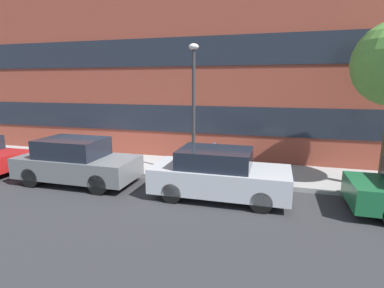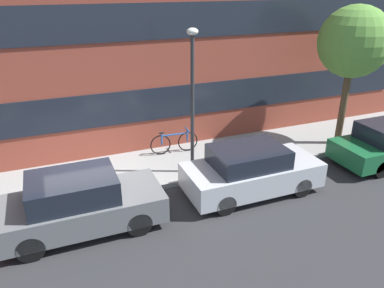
{
  "view_description": "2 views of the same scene",
  "coord_description": "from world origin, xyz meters",
  "px_view_note": "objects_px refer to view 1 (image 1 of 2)",
  "views": [
    {
      "loc": [
        5.63,
        -9.04,
        3.21
      ],
      "look_at": [
        3.01,
        0.34,
        1.22
      ],
      "focal_mm": 28.0,
      "sensor_mm": 36.0,
      "label": 1
    },
    {
      "loc": [
        -0.81,
        -9.05,
        5.59
      ],
      "look_at": [
        2.86,
        0.09,
        1.26
      ],
      "focal_mm": 35.0,
      "sensor_mm": 36.0,
      "label": 2
    }
  ],
  "objects_px": {
    "parked_car_grey": "(77,162)",
    "bicycle": "(203,153)",
    "parked_car_silver": "(219,174)",
    "lamp_post": "(194,95)"
  },
  "relations": [
    {
      "from": "parked_car_grey",
      "to": "parked_car_silver",
      "type": "bearing_deg",
      "value": -0.0
    },
    {
      "from": "parked_car_grey",
      "to": "bicycle",
      "type": "xyz_separation_m",
      "value": [
        3.45,
        3.03,
        -0.17
      ]
    },
    {
      "from": "parked_car_grey",
      "to": "bicycle",
      "type": "distance_m",
      "value": 4.59
    },
    {
      "from": "lamp_post",
      "to": "parked_car_grey",
      "type": "bearing_deg",
      "value": -156.5
    },
    {
      "from": "parked_car_silver",
      "to": "lamp_post",
      "type": "relative_size",
      "value": 0.89
    },
    {
      "from": "parked_car_grey",
      "to": "lamp_post",
      "type": "relative_size",
      "value": 0.9
    },
    {
      "from": "parked_car_silver",
      "to": "lamp_post",
      "type": "distance_m",
      "value": 2.86
    },
    {
      "from": "parked_car_grey",
      "to": "lamp_post",
      "type": "bearing_deg",
      "value": 23.5
    },
    {
      "from": "parked_car_grey",
      "to": "parked_car_silver",
      "type": "relative_size",
      "value": 1.01
    },
    {
      "from": "parked_car_silver",
      "to": "bicycle",
      "type": "height_order",
      "value": "parked_car_silver"
    }
  ]
}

